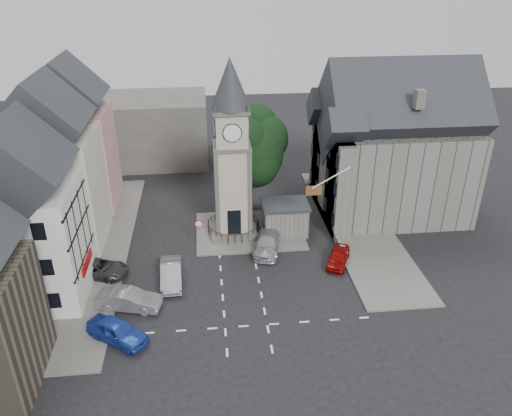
{
  "coord_description": "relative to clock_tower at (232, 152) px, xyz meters",
  "views": [
    {
      "loc": [
        -2.25,
        -33.15,
        23.57
      ],
      "look_at": [
        1.82,
        5.0,
        4.01
      ],
      "focal_mm": 35.0,
      "sensor_mm": 36.0,
      "label": 1
    }
  ],
  "objects": [
    {
      "name": "car_island_east",
      "position": [
        2.78,
        -3.49,
        -7.38
      ],
      "size": [
        3.16,
        5.46,
        1.49
      ],
      "primitive_type": "imported",
      "rotation": [
        0.0,
        0.0,
        -0.22
      ],
      "color": "#9EA2A5",
      "rests_on": "ground"
    },
    {
      "name": "east_building",
      "position": [
        15.59,
        3.01,
        -1.86
      ],
      "size": [
        14.4,
        11.4,
        12.6
      ],
      "color": "#5F5E58",
      "rests_on": "ground"
    },
    {
      "name": "car_east_red",
      "position": [
        8.5,
        -6.32,
        -7.46
      ],
      "size": [
        3.02,
        4.15,
        1.31
      ],
      "primitive_type": "imported",
      "rotation": [
        0.0,
        0.0,
        -0.43
      ],
      "color": "#880807",
      "rests_on": "ground"
    },
    {
      "name": "central_island",
      "position": [
        1.5,
        0.01,
        -8.04
      ],
      "size": [
        10.0,
        8.0,
        0.16
      ],
      "primitive_type": "cube",
      "color": "#595651",
      "rests_on": "ground"
    },
    {
      "name": "road_markings",
      "position": [
        0.0,
        -13.49,
        -8.12
      ],
      "size": [
        20.0,
        8.0,
        0.01
      ],
      "primitive_type": "cube",
      "color": "silver",
      "rests_on": "ground"
    },
    {
      "name": "terrace_cream",
      "position": [
        -15.5,
        0.01,
        -1.54
      ],
      "size": [
        8.1,
        7.6,
        12.8
      ],
      "color": "beige",
      "rests_on": "ground"
    },
    {
      "name": "pavement_west",
      "position": [
        -12.5,
        -1.99,
        -8.05
      ],
      "size": [
        6.0,
        30.0,
        0.14
      ],
      "primitive_type": "cube",
      "color": "#595651",
      "rests_on": "ground"
    },
    {
      "name": "terrace_pink",
      "position": [
        -15.5,
        8.01,
        -1.54
      ],
      "size": [
        8.1,
        7.6,
        12.8
      ],
      "color": "tan",
      "rests_on": "ground"
    },
    {
      "name": "ground",
      "position": [
        0.0,
        -7.99,
        -8.12
      ],
      "size": [
        120.0,
        120.0,
        0.0
      ],
      "primitive_type": "plane",
      "color": "black",
      "rests_on": "ground"
    },
    {
      "name": "car_west_blue",
      "position": [
        -8.81,
        -13.99,
        -7.35
      ],
      "size": [
        4.77,
        4.1,
        1.55
      ],
      "primitive_type": "imported",
      "rotation": [
        0.0,
        0.0,
        0.96
      ],
      "color": "#1C399F",
      "rests_on": "ground"
    },
    {
      "name": "backdrop_west",
      "position": [
        -12.0,
        20.01,
        -4.12
      ],
      "size": [
        20.0,
        10.0,
        8.0
      ],
      "primitive_type": "cube",
      "color": "#4C4944",
      "rests_on": "ground"
    },
    {
      "name": "stone_shelter",
      "position": [
        4.8,
        -0.49,
        -6.57
      ],
      "size": [
        4.3,
        3.3,
        3.08
      ],
      "color": "#5F5E58",
      "rests_on": "ground"
    },
    {
      "name": "east_boundary_wall",
      "position": [
        9.2,
        2.01,
        -7.67
      ],
      "size": [
        0.4,
        16.0,
        0.9
      ],
      "primitive_type": "cube",
      "color": "#5F5E58",
      "rests_on": "ground"
    },
    {
      "name": "terrace_tudor",
      "position": [
        -15.5,
        -7.99,
        -1.93
      ],
      "size": [
        8.1,
        7.6,
        12.0
      ],
      "color": "silver",
      "rests_on": "ground"
    },
    {
      "name": "warning_sign_post",
      "position": [
        -3.2,
        -2.56,
        -6.09
      ],
      "size": [
        0.7,
        0.19,
        2.85
      ],
      "color": "black",
      "rests_on": "ground"
    },
    {
      "name": "car_west_grey",
      "position": [
        -11.5,
        -5.93,
        -7.43
      ],
      "size": [
        5.44,
        3.69,
        1.38
      ],
      "primitive_type": "imported",
      "rotation": [
        0.0,
        0.0,
        1.26
      ],
      "color": "#2F3032",
      "rests_on": "ground"
    },
    {
      "name": "clock_tower",
      "position": [
        0.0,
        0.0,
        0.0
      ],
      "size": [
        4.86,
        4.86,
        16.25
      ],
      "color": "#4C4944",
      "rests_on": "ground"
    },
    {
      "name": "pedestrian",
      "position": [
        10.31,
        -1.57,
        -7.16
      ],
      "size": [
        0.81,
        0.66,
        1.92
      ],
      "primitive_type": "imported",
      "rotation": [
        0.0,
        0.0,
        3.47
      ],
      "color": "#B5A396",
      "rests_on": "ground"
    },
    {
      "name": "pavement_east",
      "position": [
        12.0,
        0.01,
        -8.05
      ],
      "size": [
        6.0,
        26.0,
        0.14
      ],
      "primitive_type": "cube",
      "color": "#595651",
      "rests_on": "ground"
    },
    {
      "name": "car_west_silver",
      "position": [
        -8.44,
        -10.56,
        -7.35
      ],
      "size": [
        4.93,
        2.64,
        1.54
      ],
      "primitive_type": "imported",
      "rotation": [
        0.0,
        0.0,
        1.34
      ],
      "color": "gray",
      "rests_on": "ground"
    },
    {
      "name": "town_tree",
      "position": [
        2.0,
        5.01,
        -1.15
      ],
      "size": [
        7.2,
        7.2,
        10.8
      ],
      "color": "black",
      "rests_on": "ground"
    },
    {
      "name": "car_island_silver",
      "position": [
        -5.5,
        -7.49,
        -7.35
      ],
      "size": [
        1.86,
        4.75,
        1.54
      ],
      "primitive_type": "imported",
      "rotation": [
        0.0,
        0.0,
        0.05
      ],
      "color": "#9DA1A6",
      "rests_on": "ground"
    },
    {
      "name": "flagpole",
      "position": [
        8.0,
        -3.99,
        -1.12
      ],
      "size": [
        3.68,
        0.1,
        2.74
      ],
      "color": "white",
      "rests_on": "ground"
    }
  ]
}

